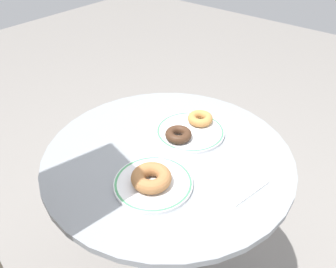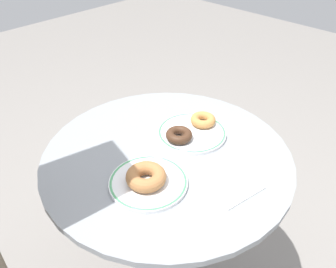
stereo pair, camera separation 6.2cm
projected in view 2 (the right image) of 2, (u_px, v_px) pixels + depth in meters
name	position (u px, v px, depth m)	size (l,w,h in m)	color
cafe_table	(167.00, 207.00, 1.09)	(0.70, 0.70, 0.75)	gray
plate_left	(148.00, 182.00, 0.86)	(0.20, 0.20, 0.01)	white
plate_right	(192.00, 133.00, 1.04)	(0.21, 0.21, 0.01)	white
donut_cinnamon	(146.00, 177.00, 0.85)	(0.10, 0.10, 0.04)	#A36B3D
donut_old_fashioned	(203.00, 120.00, 1.06)	(0.08, 0.08, 0.03)	#BC7F42
donut_chocolate	(179.00, 135.00, 0.99)	(0.08, 0.08, 0.03)	#422819
paper_napkin	(227.00, 182.00, 0.87)	(0.12, 0.14, 0.01)	white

